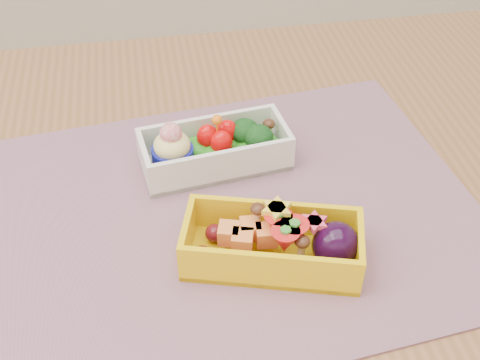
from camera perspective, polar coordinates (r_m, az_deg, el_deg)
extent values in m
cube|color=brown|center=(0.60, -2.87, -6.74)|extent=(1.20, 0.80, 0.04)
cylinder|color=brown|center=(1.25, 20.87, -3.17)|extent=(0.06, 0.06, 0.71)
cube|color=#93656C|center=(0.61, -0.62, -3.13)|extent=(0.51, 0.42, 0.00)
cube|color=silver|center=(0.65, -2.33, 2.86)|extent=(0.16, 0.09, 0.04)
ellipsoid|color=green|center=(0.65, -2.32, 2.46)|extent=(0.15, 0.07, 0.02)
cylinder|color=#131993|center=(0.64, -6.19, 1.97)|extent=(0.04, 0.04, 0.03)
sphere|color=red|center=(0.62, -6.40, 4.29)|extent=(0.02, 0.02, 0.02)
ellipsoid|color=red|center=(0.65, -3.00, 4.00)|extent=(0.02, 0.02, 0.03)
ellipsoid|color=red|center=(0.64, -1.72, 3.42)|extent=(0.02, 0.02, 0.03)
ellipsoid|color=red|center=(0.65, -1.19, 4.44)|extent=(0.02, 0.02, 0.03)
sphere|color=orange|center=(0.63, -2.14, 5.56)|extent=(0.01, 0.01, 0.01)
ellipsoid|color=black|center=(0.65, 0.43, 4.54)|extent=(0.03, 0.03, 0.03)
ellipsoid|color=black|center=(0.64, 1.74, 3.97)|extent=(0.03, 0.03, 0.03)
ellipsoid|color=#3F2111|center=(0.66, 2.69, 5.20)|extent=(0.01, 0.01, 0.01)
cube|color=yellow|center=(0.55, 2.98, -5.91)|extent=(0.17, 0.11, 0.04)
ellipsoid|color=#571017|center=(0.55, -0.43, -6.41)|extent=(0.09, 0.06, 0.02)
cube|color=orange|center=(0.55, 0.61, -5.01)|extent=(0.05, 0.04, 0.02)
cone|color=red|center=(0.55, 3.49, -4.21)|extent=(0.03, 0.03, 0.03)
cone|color=red|center=(0.54, 5.00, -5.02)|extent=(0.03, 0.03, 0.03)
cone|color=red|center=(0.53, 4.16, -5.68)|extent=(0.03, 0.03, 0.03)
cylinder|color=yellow|center=(0.54, 3.40, -2.68)|extent=(0.03, 0.03, 0.01)
cylinder|color=#E53F5B|center=(0.54, 6.86, -3.90)|extent=(0.03, 0.03, 0.01)
ellipsoid|color=#3F2111|center=(0.55, 1.62, -3.79)|extent=(0.01, 0.01, 0.01)
ellipsoid|color=#3F2111|center=(0.53, 5.71, -6.21)|extent=(0.01, 0.01, 0.01)
ellipsoid|color=black|center=(0.55, 8.82, -5.96)|extent=(0.04, 0.04, 0.04)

